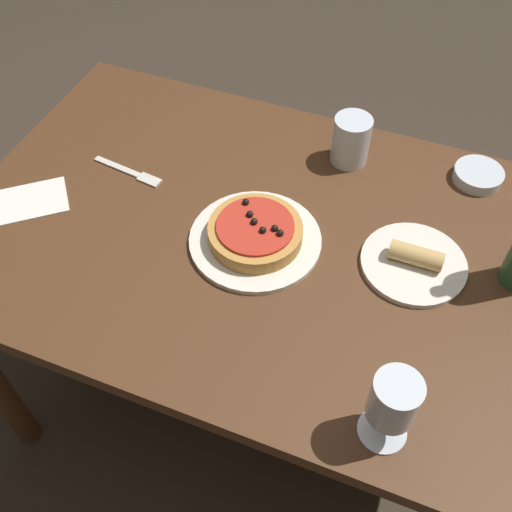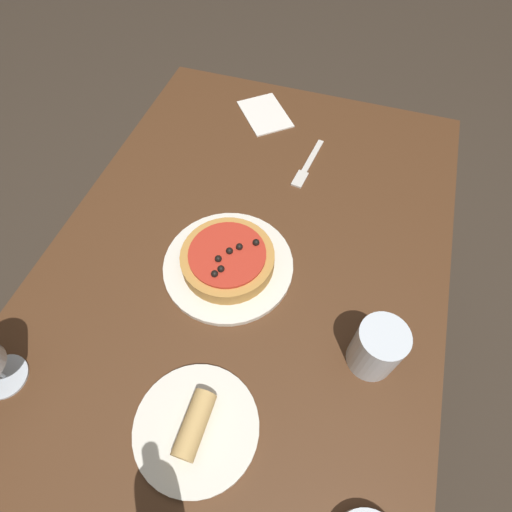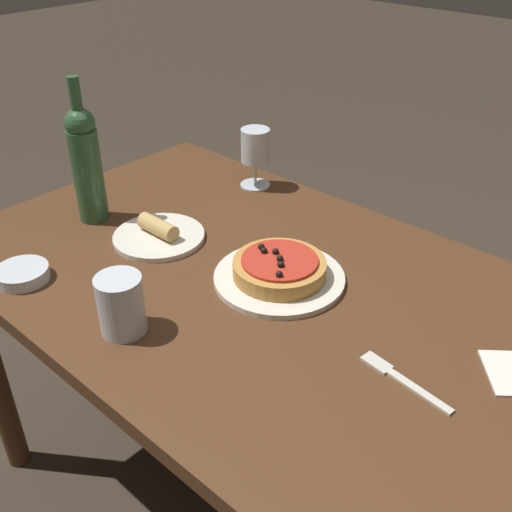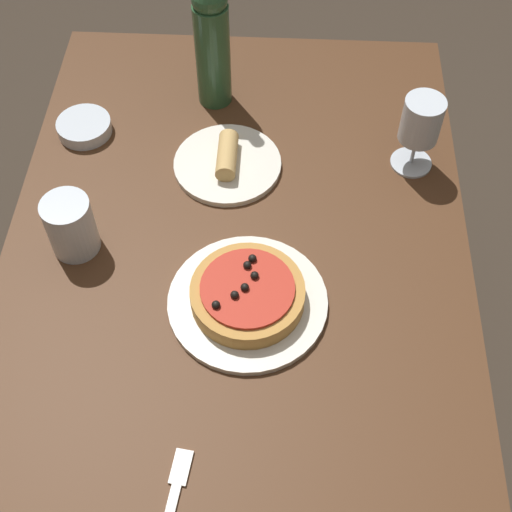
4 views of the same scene
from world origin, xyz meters
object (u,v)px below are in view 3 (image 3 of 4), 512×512
object	(u,v)px
wine_glass	(255,148)
wine_bottle	(86,162)
dinner_plate	(279,278)
fork	(400,378)
water_cup	(121,305)
dining_table	(256,315)
pizza	(279,267)
side_plate	(159,234)
side_bowl	(22,274)

from	to	relation	value
wine_glass	wine_bottle	size ratio (longest dim) A/B	0.46
dinner_plate	wine_glass	size ratio (longest dim) A/B	1.70
fork	water_cup	bearing A→B (deg)	34.40
wine_glass	fork	world-z (taller)	wine_glass
dinner_plate	fork	bearing A→B (deg)	-14.61
wine_glass	dining_table	bearing A→B (deg)	-47.68
fork	pizza	bearing A→B (deg)	-7.12
water_cup	side_plate	bearing A→B (deg)	128.89
pizza	side_plate	world-z (taller)	pizza
fork	dining_table	bearing A→B (deg)	-1.61
dining_table	side_plate	bearing A→B (deg)	-173.77
side_bowl	fork	distance (m)	0.77
wine_glass	dinner_plate	bearing A→B (deg)	-41.57
dinner_plate	water_cup	distance (m)	0.33
wine_bottle	side_plate	size ratio (longest dim) A/B	1.65
dining_table	dinner_plate	size ratio (longest dim) A/B	5.00
dining_table	pizza	distance (m)	0.13
wine_bottle	water_cup	bearing A→B (deg)	-28.31
fork	side_plate	distance (m)	0.64
wine_bottle	side_plate	xyz separation A→B (m)	(0.19, 0.04, -0.13)
side_plate	wine_glass	bearing A→B (deg)	94.08
water_cup	side_bowl	bearing A→B (deg)	-172.02
pizza	wine_bottle	distance (m)	0.52
side_bowl	fork	bearing A→B (deg)	19.98
pizza	wine_glass	xyz separation A→B (m)	(-0.33, 0.30, 0.08)
pizza	side_plate	distance (m)	0.32
dinner_plate	wine_bottle	xyz separation A→B (m)	(-0.50, -0.10, 0.14)
wine_bottle	fork	xyz separation A→B (m)	(0.83, 0.01, -0.14)
pizza	wine_glass	world-z (taller)	wine_glass
wine_bottle	side_bowl	xyz separation A→B (m)	(0.11, -0.25, -0.13)
dining_table	wine_bottle	world-z (taller)	wine_bottle
side_bowl	water_cup	bearing A→B (deg)	7.98
dining_table	fork	bearing A→B (deg)	-9.07
dinner_plate	wine_glass	xyz separation A→B (m)	(-0.33, 0.30, 0.10)
dining_table	side_bowl	bearing A→B (deg)	-137.42
dinner_plate	wine_glass	bearing A→B (deg)	138.43
wine_glass	side_bowl	distance (m)	0.65
wine_glass	wine_bottle	world-z (taller)	wine_bottle
water_cup	wine_bottle	bearing A→B (deg)	151.69
pizza	water_cup	distance (m)	0.33
dining_table	dinner_plate	world-z (taller)	dinner_plate
water_cup	side_plate	size ratio (longest dim) A/B	0.54
wine_glass	side_bowl	world-z (taller)	wine_glass
dining_table	wine_glass	size ratio (longest dim) A/B	8.49
water_cup	pizza	bearing A→B (deg)	71.02
dining_table	wine_glass	world-z (taller)	wine_glass
dinner_plate	pizza	bearing A→B (deg)	-134.07
water_cup	fork	size ratio (longest dim) A/B	0.64
dinner_plate	side_plate	xyz separation A→B (m)	(-0.31, -0.06, 0.01)
wine_bottle	water_cup	distance (m)	0.46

